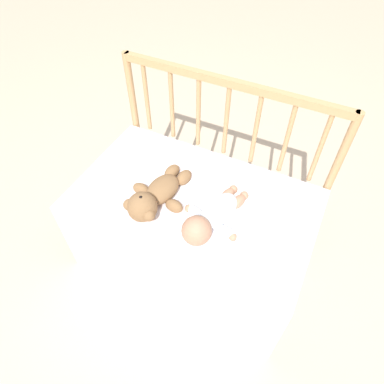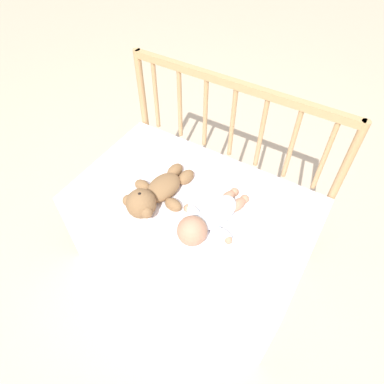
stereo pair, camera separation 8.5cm
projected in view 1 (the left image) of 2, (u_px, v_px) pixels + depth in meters
ground_plane at (193, 255)px, 1.92m from camera, size 12.00×12.00×0.00m
crib_mattress at (193, 230)px, 1.74m from camera, size 1.10×0.66×0.49m
crib_rail at (225, 132)px, 1.66m from camera, size 1.10×0.04×0.91m
blanket at (189, 205)px, 1.52m from camera, size 0.75×0.48×0.01m
teddy_bear at (155, 196)px, 1.49m from camera, size 0.27×0.38×0.13m
baby at (212, 217)px, 1.42m from camera, size 0.27×0.39×0.12m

